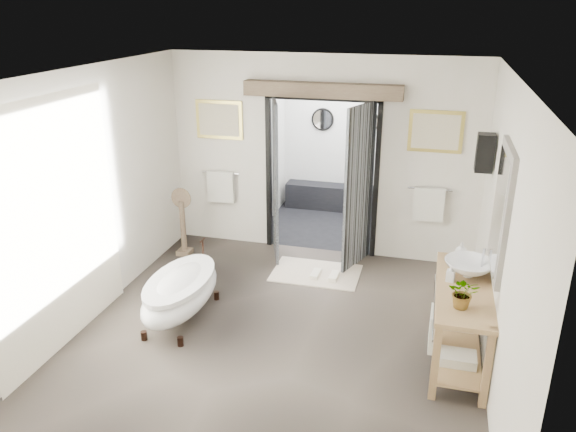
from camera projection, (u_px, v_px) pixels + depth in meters
The scene contains 13 objects.
ground_plane at pixel (274, 337), 6.34m from camera, with size 5.00×5.00×0.00m, color #64584E.
room_shell at pixel (266, 184), 5.57m from camera, with size 4.52×5.02×2.91m.
shower_room at pixel (339, 166), 9.62m from camera, with size 2.22×2.01×2.51m.
back_wall_dressing at pixel (319, 153), 7.87m from camera, with size 3.82×0.78×2.52m.
clawfoot_tub at pixel (181, 292), 6.60m from camera, with size 0.68×1.51×0.74m.
vanity at pixel (458, 316), 5.80m from camera, with size 0.57×1.60×0.85m.
pedestal_mirror at pixel (183, 226), 8.27m from camera, with size 0.31×0.20×1.04m.
rug at pixel (316, 273), 7.83m from camera, with size 1.20×0.80×0.01m, color beige.
slippers at pixel (325, 275), 7.70m from camera, with size 0.37×0.28×0.05m.
basin at pixel (469, 268), 5.87m from camera, with size 0.52×0.52×0.18m, color white.
plant at pixel (464, 293), 5.24m from camera, with size 0.28×0.24×0.31m, color gray.
soap_bottle_a at pixel (451, 273), 5.76m from camera, with size 0.08×0.08×0.18m, color gray.
soap_bottle_b at pixel (461, 250), 6.31m from camera, with size 0.14×0.14×0.18m, color gray.
Camera 1 is at (1.55, -5.20, 3.56)m, focal length 35.00 mm.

